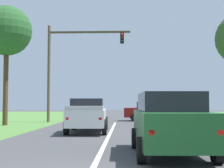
{
  "coord_description": "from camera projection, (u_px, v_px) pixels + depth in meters",
  "views": [
    {
      "loc": [
        0.79,
        -6.85,
        1.61
      ],
      "look_at": [
        -0.17,
        18.07,
        3.05
      ],
      "focal_mm": 53.42,
      "sensor_mm": 36.0,
      "label": 1
    }
  ],
  "objects": [
    {
      "name": "crossing_suv_far",
      "position": [
        150.0,
        111.0,
        30.34
      ],
      "size": [
        4.73,
        2.14,
        1.76
      ],
      "color": "maroon",
      "rests_on": "ground_plane"
    },
    {
      "name": "red_suv_near",
      "position": [
        170.0,
        122.0,
        10.44
      ],
      "size": [
        2.33,
        4.94,
        1.94
      ],
      "color": "#194C23",
      "rests_on": "ground_plane"
    },
    {
      "name": "ground_plane",
      "position": [
        110.0,
        133.0,
        18.09
      ],
      "size": [
        120.0,
        120.0,
        0.0
      ],
      "primitive_type": "plane",
      "color": "#424244"
    },
    {
      "name": "keep_moving_sign",
      "position": [
        191.0,
        106.0,
        26.47
      ],
      "size": [
        0.6,
        0.09,
        2.21
      ],
      "color": "gray",
      "rests_on": "ground_plane"
    },
    {
      "name": "extra_tree_1",
      "position": [
        7.0,
        31.0,
        24.67
      ],
      "size": [
        3.71,
        3.71,
        8.85
      ],
      "color": "#4C351E",
      "rests_on": "ground_plane"
    },
    {
      "name": "traffic_light",
      "position": [
        69.0,
        59.0,
        28.68
      ],
      "size": [
        7.15,
        0.4,
        8.35
      ],
      "color": "brown",
      "rests_on": "ground_plane"
    },
    {
      "name": "pickup_truck_lead",
      "position": [
        88.0,
        115.0,
        18.41
      ],
      "size": [
        2.31,
        5.44,
        1.86
      ],
      "color": "silver",
      "rests_on": "ground_plane"
    }
  ]
}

